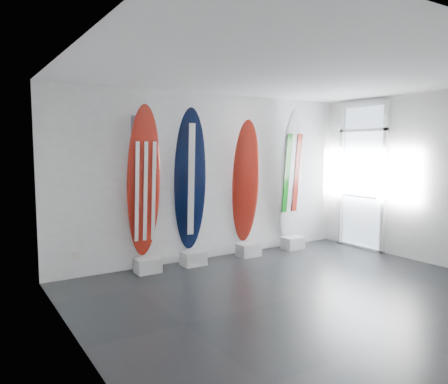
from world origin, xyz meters
TOP-DOWN VIEW (x-y plane):
  - floor at (0.00, 0.00)m, footprint 6.00×6.00m
  - ceiling at (0.00, 0.00)m, footprint 6.00×6.00m
  - wall_back at (0.00, 2.50)m, footprint 6.00×0.00m
  - wall_left at (-3.00, 0.00)m, footprint 0.00×5.00m
  - wall_right at (3.00, 0.00)m, footprint 0.00×5.00m
  - display_block_usa at (-1.40, 2.18)m, footprint 0.40×0.30m
  - surfboard_usa at (-1.40, 2.28)m, footprint 0.58×0.35m
  - display_block_navy at (-0.56, 2.18)m, footprint 0.40×0.30m
  - surfboard_navy at (-0.56, 2.28)m, footprint 0.63×0.47m
  - display_block_swiss at (0.61, 2.18)m, footprint 0.40×0.30m
  - surfboard_swiss at (0.61, 2.28)m, footprint 0.61×0.51m
  - display_block_italy at (1.72, 2.18)m, footprint 0.40×0.30m
  - surfboard_italy at (1.72, 2.28)m, footprint 0.60×0.36m
  - wall_outlet at (-2.45, 2.48)m, footprint 0.09×0.02m
  - glass_door at (2.97, 1.55)m, footprint 0.12×1.16m
  - balcony at (4.30, 1.55)m, footprint 2.80×2.20m

SIDE VIEW (x-z plane):
  - floor at x=0.00m, z-range 0.00..0.00m
  - display_block_usa at x=-1.40m, z-range 0.00..0.24m
  - display_block_navy at x=-0.56m, z-range 0.00..0.24m
  - display_block_swiss at x=0.61m, z-range 0.00..0.24m
  - display_block_italy at x=1.72m, z-range 0.00..0.24m
  - wall_outlet at x=-2.45m, z-range 0.28..0.41m
  - balcony at x=4.30m, z-range -0.10..1.10m
  - surfboard_swiss at x=0.61m, z-range 0.24..2.55m
  - glass_door at x=2.97m, z-range 0.00..2.85m
  - surfboard_navy at x=-0.56m, z-range 0.24..2.70m
  - surfboard_usa at x=-1.40m, z-range 0.24..2.72m
  - wall_back at x=0.00m, z-range -1.50..4.50m
  - wall_left at x=-3.00m, z-range -1.00..4.00m
  - wall_right at x=3.00m, z-range -1.00..4.00m
  - surfboard_italy at x=1.72m, z-range 0.24..2.80m
  - ceiling at x=0.00m, z-range 3.00..3.00m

